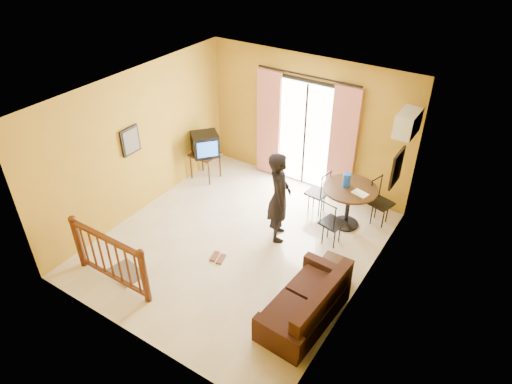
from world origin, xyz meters
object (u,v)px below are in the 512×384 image
Objects in this scene: television at (205,144)px; sofa at (307,307)px; coffee_table at (329,277)px; standing_person at (279,197)px; dining_table at (349,195)px.

television is 0.43× the size of sofa.
television is 0.84× the size of coffee_table.
standing_person reaches higher than sofa.
sofa is (0.00, -0.77, 0.04)m from coffee_table.
standing_person is (-1.36, 0.73, 0.61)m from coffee_table.
television reaches higher than coffee_table.
sofa is at bearing -168.00° from standing_person.
sofa is at bearing -89.91° from coffee_table.
dining_table is at bearing -47.67° from television.
sofa is 0.98× the size of standing_person.
sofa is at bearing -82.29° from television.
standing_person reaches higher than coffee_table.
television is at bearing -178.25° from dining_table.
coffee_table is 0.52× the size of sofa.
television is 0.72× the size of dining_table.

